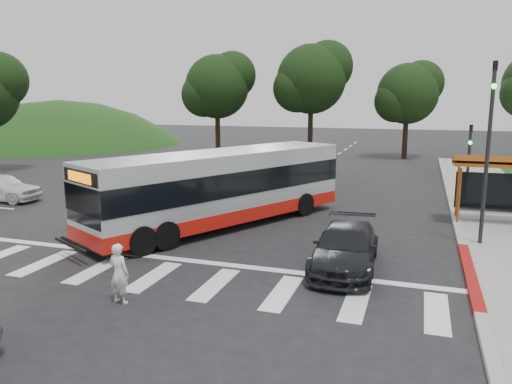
% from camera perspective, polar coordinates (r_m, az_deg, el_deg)
% --- Properties ---
extents(ground, '(140.00, 140.00, 0.00)m').
position_cam_1_polar(ground, '(19.70, -4.39, -4.81)').
color(ground, black).
rests_on(ground, ground).
extents(sidewalk_east, '(4.00, 40.00, 0.12)m').
position_cam_1_polar(sidewalk_east, '(26.26, 25.88, -1.79)').
color(sidewalk_east, gray).
rests_on(sidewalk_east, ground).
extents(curb_east, '(0.30, 40.00, 0.15)m').
position_cam_1_polar(curb_east, '(26.06, 21.53, -1.51)').
color(curb_east, '#9E9991').
rests_on(curb_east, ground).
extents(curb_east_red, '(0.32, 6.00, 0.15)m').
position_cam_1_polar(curb_east_red, '(16.41, 23.26, -8.63)').
color(curb_east_red, maroon).
rests_on(curb_east_red, ground).
extents(hillside_nw, '(44.00, 44.00, 10.00)m').
position_cam_1_polar(hillside_nw, '(61.92, -21.32, 5.16)').
color(hillside_nw, '#183A12').
rests_on(hillside_nw, ground).
extents(crosswalk_ladder, '(18.00, 2.60, 0.01)m').
position_cam_1_polar(crosswalk_ladder, '(15.43, -11.67, -9.45)').
color(crosswalk_ladder, silver).
rests_on(crosswalk_ladder, ground).
extents(bus_shelter, '(4.20, 1.60, 2.86)m').
position_cam_1_polar(bus_shelter, '(23.03, 26.75, 2.31)').
color(bus_shelter, '#A4511B').
rests_on(bus_shelter, sidewalk_east).
extents(traffic_signal_ne_tall, '(0.18, 0.37, 6.50)m').
position_cam_1_polar(traffic_signal_ne_tall, '(19.15, 25.07, 5.56)').
color(traffic_signal_ne_tall, black).
rests_on(traffic_signal_ne_tall, ground).
extents(traffic_signal_ne_short, '(0.18, 0.37, 4.00)m').
position_cam_1_polar(traffic_signal_ne_short, '(26.21, 23.15, 3.77)').
color(traffic_signal_ne_short, black).
rests_on(traffic_signal_ne_short, ground).
extents(tree_north_a, '(6.60, 6.15, 10.17)m').
position_cam_1_polar(tree_north_a, '(44.56, 6.47, 12.82)').
color(tree_north_a, black).
rests_on(tree_north_a, ground).
extents(tree_north_b, '(5.72, 5.33, 8.43)m').
position_cam_1_polar(tree_north_b, '(45.56, 17.02, 10.80)').
color(tree_north_b, black).
rests_on(tree_north_b, ground).
extents(tree_north_c, '(6.16, 5.74, 9.30)m').
position_cam_1_polar(tree_north_c, '(45.02, -4.35, 12.04)').
color(tree_north_c, black).
rests_on(tree_north_c, ground).
extents(transit_bus, '(7.85, 11.83, 3.10)m').
position_cam_1_polar(transit_bus, '(20.63, -3.98, 0.32)').
color(transit_bus, '#B8BBBD').
rests_on(transit_bus, ground).
extents(pedestrian, '(0.62, 0.45, 1.60)m').
position_cam_1_polar(pedestrian, '(13.54, -15.38, -8.96)').
color(pedestrian, white).
rests_on(pedestrian, ground).
extents(dark_sedan, '(2.08, 4.73, 1.35)m').
position_cam_1_polar(dark_sedan, '(15.86, 10.17, -6.29)').
color(dark_sedan, black).
rests_on(dark_sedan, ground).
extents(west_car_white, '(4.31, 1.91, 1.44)m').
position_cam_1_polar(west_car_white, '(28.87, -27.16, 0.49)').
color(west_car_white, silver).
rests_on(west_car_white, ground).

